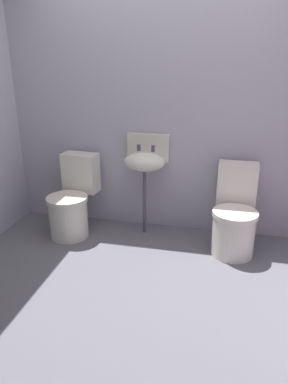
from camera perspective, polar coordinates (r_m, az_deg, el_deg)
The scene contains 5 objects.
ground_plane at distance 2.89m, azimuth -1.29°, elevation -15.89°, with size 3.53×2.69×0.08m, color slate.
wall_back at distance 3.52m, azimuth 3.31°, elevation 12.74°, with size 3.53×0.10×2.39m, color #ADA7B9.
toilet_left at distance 3.62m, azimuth -11.48°, elevation -1.75°, with size 0.45×0.63×0.78m.
toilet_right at distance 3.34m, azimuth 14.35°, elevation -4.02°, with size 0.41×0.60×0.78m.
sink at distance 3.44m, azimuth 0.19°, elevation 5.08°, with size 0.42×0.35×0.99m.
Camera 1 is at (0.57, -2.25, 1.69)m, focal length 33.14 mm.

